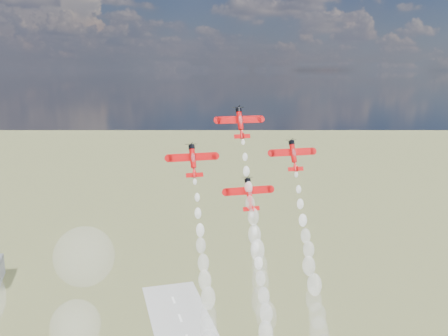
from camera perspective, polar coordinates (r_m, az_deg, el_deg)
The scene contains 7 objects.
plane_lead at distance 136.12m, azimuth 1.96°, elevation 5.53°, with size 13.14×6.41×8.79m.
plane_left at distance 129.56m, azimuth -3.76°, elevation 0.98°, with size 13.14×6.41×8.79m.
plane_right at distance 138.65m, azimuth 8.34°, elevation 1.59°, with size 13.14×6.41×8.79m.
plane_slot at distance 131.36m, azimuth 3.05°, elevation -3.09°, with size 13.14×6.41×8.79m.
smoke_trail_lead at distance 129.87m, azimuth 4.35°, elevation -12.95°, with size 5.99×23.06×46.44m.
smoke_trail_left at distance 126.63m, azimuth -1.74°, elevation -18.44°, with size 5.96×23.53×46.67m.
smoke_trail_right at distance 135.84m, azimuth 11.11°, elevation -16.44°, with size 5.91×23.58×46.66m.
Camera 1 is at (-38.21, -108.75, 123.90)m, focal length 38.00 mm.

